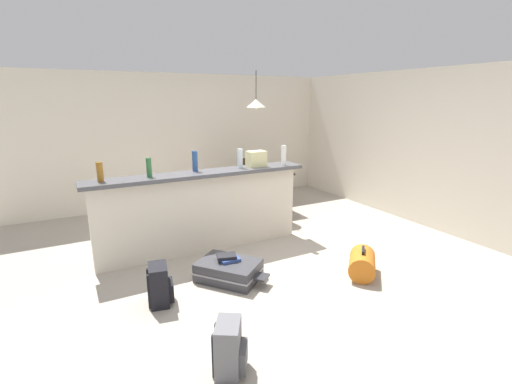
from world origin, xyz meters
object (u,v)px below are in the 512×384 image
dining_chair_near_partition (272,191)px  book_stack (228,258)px  suitcase_flat_charcoal (229,270)px  bottle_green (149,167)px  pendant_lamp (256,103)px  bottle_white (284,155)px  bottle_blue (195,161)px  grocery_bag (256,159)px  dining_table (258,177)px  bottle_amber (100,172)px  bottle_clear (240,158)px  duffel_bag_orange (362,263)px  backpack_black (160,285)px  dining_chair_far_side (246,178)px  backpack_grey (229,349)px

dining_chair_near_partition → book_stack: dining_chair_near_partition is taller
suitcase_flat_charcoal → book_stack: book_stack is taller
bottle_green → pendant_lamp: size_ratio=0.36×
bottle_white → pendant_lamp: pendant_lamp is taller
dining_chair_near_partition → bottle_blue: bearing=-160.4°
grocery_bag → dining_table: 1.48m
bottle_amber → suitcase_flat_charcoal: bearing=-39.2°
bottle_clear → pendant_lamp: (0.88, 1.19, 0.73)m
bottle_amber → bottle_blue: size_ratio=0.86×
bottle_green → dining_table: (2.17, 1.20, -0.57)m
bottle_clear → suitcase_flat_charcoal: bearing=-122.6°
bottle_blue → duffel_bag_orange: bearing=-49.7°
bottle_green → grocery_bag: (1.50, 0.01, -0.01)m
bottle_blue → backpack_black: (-0.82, -1.18, -1.03)m
bottle_clear → bottle_white: (0.64, -0.12, 0.01)m
grocery_bag → dining_chair_near_partition: grocery_bag is taller
dining_chair_near_partition → suitcase_flat_charcoal: dining_chair_near_partition is taller
bottle_blue → book_stack: (0.01, -1.01, -0.98)m
dining_chair_near_partition → dining_chair_far_side: size_ratio=1.00×
bottle_green → pendant_lamp: bearing=29.4°
dining_chair_far_side → pendant_lamp: bearing=-97.5°
dining_chair_far_side → backpack_black: dining_chair_far_side is taller
bottle_clear → grocery_bag: bearing=-1.4°
duffel_bag_orange → book_stack: bearing=154.4°
book_stack → bottle_clear: bearing=56.8°
bottle_white → dining_chair_far_side: bearing=80.3°
dining_table → pendant_lamp: 1.31m
bottle_green → dining_table: bearing=28.9°
dining_chair_far_side → backpack_grey: bearing=-118.0°
bottle_green → dining_table: bottle_green is taller
duffel_bag_orange → bottle_green: bearing=141.9°
bottle_white → grocery_bag: 0.41m
bottle_amber → bottle_green: bearing=-0.7°
bottle_amber → bottle_blue: bearing=3.6°
bottle_clear → backpack_black: size_ratio=0.63×
dining_table → book_stack: (-1.54, -2.13, -0.39)m
grocery_bag → dining_chair_far_side: size_ratio=0.28×
bottle_blue → bottle_white: bottle_white is taller
dining_chair_near_partition → duffel_bag_orange: (-0.08, -2.23, -0.36)m
bottle_white → book_stack: size_ratio=1.08×
dining_chair_far_side → bottle_clear: bearing=-118.4°
bottle_blue → backpack_grey: bottle_blue is taller
bottle_blue → book_stack: bottle_blue is taller
bottle_green → suitcase_flat_charcoal: (0.63, -0.96, -1.11)m
bottle_green → backpack_black: bottle_green is taller
suitcase_flat_charcoal → bottle_clear: bearing=57.4°
bottle_blue → suitcase_flat_charcoal: 1.53m
bottle_green → suitcase_flat_charcoal: bearing=-56.9°
bottle_amber → bottle_white: 2.45m
pendant_lamp → duffel_bag_orange: pendant_lamp is taller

